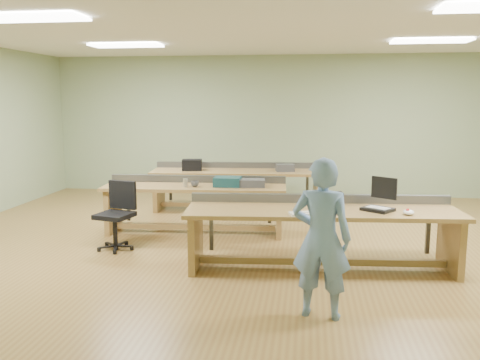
# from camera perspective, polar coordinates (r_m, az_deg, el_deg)

# --- Properties ---
(floor) EXTENTS (10.00, 10.00, 0.00)m
(floor) POSITION_cam_1_polar(r_m,az_deg,el_deg) (7.39, 2.60, -7.16)
(floor) COLOR olive
(floor) RESTS_ON ground
(ceiling) EXTENTS (10.00, 10.00, 0.00)m
(ceiling) POSITION_cam_1_polar(r_m,az_deg,el_deg) (7.16, 2.78, 16.58)
(ceiling) COLOR silver
(ceiling) RESTS_ON wall_back
(wall_back) EXTENTS (10.00, 0.04, 3.00)m
(wall_back) POSITION_cam_1_polar(r_m,az_deg,el_deg) (11.10, 4.52, 6.12)
(wall_back) COLOR gray
(wall_back) RESTS_ON floor
(wall_front) EXTENTS (10.00, 0.04, 3.00)m
(wall_front) POSITION_cam_1_polar(r_m,az_deg,el_deg) (3.18, -3.68, -1.12)
(wall_front) COLOR gray
(wall_front) RESTS_ON floor
(fluor_panels) EXTENTS (6.20, 3.50, 0.03)m
(fluor_panels) POSITION_cam_1_polar(r_m,az_deg,el_deg) (7.15, 2.78, 16.34)
(fluor_panels) COLOR white
(fluor_panels) RESTS_ON ceiling
(workbench_front) EXTENTS (3.34, 1.13, 0.86)m
(workbench_front) POSITION_cam_1_polar(r_m,az_deg,el_deg) (6.29, 9.15, -4.83)
(workbench_front) COLOR #A27F44
(workbench_front) RESTS_ON floor
(workbench_mid) EXTENTS (2.84, 0.91, 0.86)m
(workbench_mid) POSITION_cam_1_polar(r_m,az_deg,el_deg) (7.90, -5.05, -1.98)
(workbench_mid) COLOR #A27F44
(workbench_mid) RESTS_ON floor
(workbench_back) EXTENTS (3.23, 1.09, 0.86)m
(workbench_back) POSITION_cam_1_polar(r_m,az_deg,el_deg) (9.52, -0.30, -0.01)
(workbench_back) COLOR #A27F44
(workbench_back) RESTS_ON floor
(person) EXTENTS (0.61, 0.45, 1.54)m
(person) POSITION_cam_1_polar(r_m,az_deg,el_deg) (4.85, 9.13, -6.50)
(person) COLOR #6C87B0
(person) RESTS_ON floor
(laptop_base) EXTENTS (0.43, 0.42, 0.04)m
(laptop_base) POSITION_cam_1_polar(r_m,az_deg,el_deg) (6.26, 15.20, -3.19)
(laptop_base) COLOR black
(laptop_base) RESTS_ON workbench_front
(laptop_screen) EXTENTS (0.28, 0.21, 0.26)m
(laptop_screen) POSITION_cam_1_polar(r_m,az_deg,el_deg) (6.33, 15.87, -0.85)
(laptop_screen) COLOR black
(laptop_screen) RESTS_ON laptop_base
(keyboard) EXTENTS (0.52, 0.32, 0.03)m
(keyboard) POSITION_cam_1_polar(r_m,az_deg,el_deg) (5.91, 8.00, -3.72)
(keyboard) COLOR beige
(keyboard) RESTS_ON workbench_front
(trackball_mouse) EXTENTS (0.13, 0.15, 0.06)m
(trackball_mouse) POSITION_cam_1_polar(r_m,az_deg,el_deg) (6.14, 18.40, -3.45)
(trackball_mouse) COLOR white
(trackball_mouse) RESTS_ON workbench_front
(camera_bag) EXTENTS (0.26, 0.19, 0.17)m
(camera_bag) POSITION_cam_1_polar(r_m,az_deg,el_deg) (6.45, 10.37, -2.08)
(camera_bag) COLOR black
(camera_bag) RESTS_ON workbench_front
(task_chair) EXTENTS (0.61, 0.61, 0.93)m
(task_chair) POSITION_cam_1_polar(r_m,az_deg,el_deg) (7.27, -13.65, -4.89)
(task_chair) COLOR black
(task_chair) RESTS_ON floor
(parts_bin_teal) EXTENTS (0.40, 0.30, 0.14)m
(parts_bin_teal) POSITION_cam_1_polar(r_m,az_deg,el_deg) (7.74, -1.41, -0.18)
(parts_bin_teal) COLOR #13383E
(parts_bin_teal) RESTS_ON workbench_mid
(parts_bin_grey) EXTENTS (0.44, 0.31, 0.11)m
(parts_bin_grey) POSITION_cam_1_polar(r_m,az_deg,el_deg) (7.70, 1.26, -0.33)
(parts_bin_grey) COLOR #38383B
(parts_bin_grey) RESTS_ON workbench_mid
(mug) EXTENTS (0.13, 0.13, 0.09)m
(mug) POSITION_cam_1_polar(r_m,az_deg,el_deg) (7.71, -5.09, -0.43)
(mug) COLOR #38383B
(mug) RESTS_ON workbench_mid
(drinks_can) EXTENTS (0.07, 0.07, 0.13)m
(drinks_can) POSITION_cam_1_polar(r_m,az_deg,el_deg) (7.72, -6.16, -0.31)
(drinks_can) COLOR silver
(drinks_can) RESTS_ON workbench_mid
(storage_box_back) EXTENTS (0.40, 0.32, 0.21)m
(storage_box_back) POSITION_cam_1_polar(r_m,az_deg,el_deg) (9.49, -5.41, 1.69)
(storage_box_back) COLOR black
(storage_box_back) RESTS_ON workbench_back
(tray_back) EXTENTS (0.37, 0.30, 0.13)m
(tray_back) POSITION_cam_1_polar(r_m,az_deg,el_deg) (9.38, 5.09, 1.38)
(tray_back) COLOR #38383B
(tray_back) RESTS_ON workbench_back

